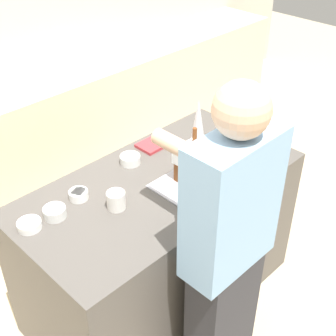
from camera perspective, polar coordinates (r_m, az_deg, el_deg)
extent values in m
plane|color=#C6B28E|center=(3.23, -0.83, -15.04)|extent=(12.00, 12.00, 0.00)
cube|color=beige|center=(4.03, -17.72, 2.91)|extent=(6.00, 0.60, 0.91)
cube|color=#514C47|center=(2.90, -0.91, -9.08)|extent=(1.64, 0.84, 0.93)
cube|color=#B2B2BC|center=(2.60, 2.88, -1.51)|extent=(0.44, 0.28, 0.01)
cube|color=brown|center=(2.57, 2.92, -0.39)|extent=(0.15, 0.14, 0.12)
cube|color=white|center=(2.51, 2.99, 1.54)|extent=(0.16, 0.15, 0.09)
cylinder|color=brown|center=(2.50, 3.27, 3.90)|extent=(0.02, 0.02, 0.10)
cone|color=silver|center=(2.77, 3.66, 5.07)|extent=(0.12, 0.12, 0.35)
cylinder|color=white|center=(2.38, -16.54, -6.67)|extent=(0.12, 0.12, 0.04)
cylinder|color=orange|center=(2.37, -16.60, -6.41)|extent=(0.10, 0.10, 0.01)
cylinder|color=white|center=(2.51, -10.85, -3.22)|extent=(0.10, 0.10, 0.05)
cylinder|color=white|center=(2.50, -10.89, -2.90)|extent=(0.08, 0.08, 0.01)
cylinder|color=silver|center=(2.41, -13.64, -5.28)|extent=(0.11, 0.11, 0.05)
cylinder|color=yellow|center=(2.40, -13.71, -4.91)|extent=(0.09, 0.09, 0.01)
cylinder|color=white|center=(2.74, -4.63, 1.05)|extent=(0.12, 0.12, 0.05)
cylinder|color=red|center=(2.73, -4.65, 1.39)|extent=(0.10, 0.10, 0.01)
cube|color=#B23338|center=(2.91, -1.72, 2.93)|extent=(0.20, 0.14, 0.02)
cylinder|color=white|center=(2.40, -6.34, -3.92)|extent=(0.10, 0.10, 0.10)
cube|color=#333338|center=(2.58, 6.46, -17.83)|extent=(0.36, 0.20, 0.86)
cube|color=#8CB7E0|center=(2.03, 7.84, -4.45)|extent=(0.46, 0.21, 0.68)
sphere|color=#DBAD89|center=(1.78, 8.97, 7.01)|extent=(0.23, 0.23, 0.23)
cylinder|color=#DBAD89|center=(2.06, 3.12, 1.62)|extent=(0.08, 0.46, 0.08)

